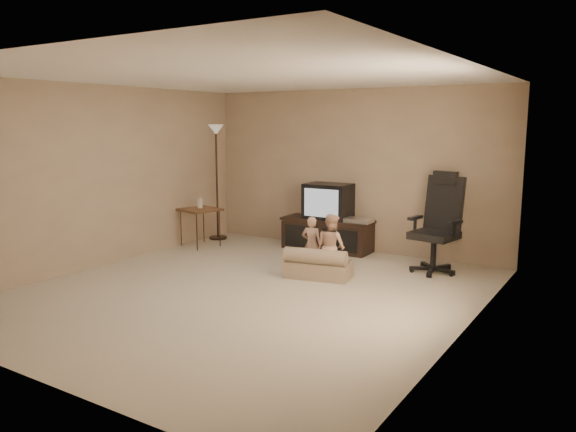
# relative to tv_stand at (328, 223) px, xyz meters

# --- Properties ---
(floor) EXTENTS (5.50, 5.50, 0.00)m
(floor) POSITION_rel_tv_stand_xyz_m (0.28, -2.49, -0.44)
(floor) COLOR beige
(floor) RESTS_ON ground
(room_shell) EXTENTS (5.50, 5.50, 5.50)m
(room_shell) POSITION_rel_tv_stand_xyz_m (0.28, -2.49, 1.08)
(room_shell) COLOR white
(room_shell) RESTS_ON floor
(tv_stand) EXTENTS (1.48, 0.58, 1.05)m
(tv_stand) POSITION_rel_tv_stand_xyz_m (0.00, 0.00, 0.00)
(tv_stand) COLOR black
(tv_stand) RESTS_ON floor
(office_chair) EXTENTS (0.71, 0.74, 1.35)m
(office_chair) POSITION_rel_tv_stand_xyz_m (1.86, -0.38, 0.05)
(office_chair) COLOR black
(office_chair) RESTS_ON floor
(side_table) EXTENTS (0.68, 0.68, 0.84)m
(side_table) POSITION_rel_tv_stand_xyz_m (-1.88, -0.87, 0.16)
(side_table) COLOR brown
(side_table) RESTS_ON floor
(floor_lamp) EXTENTS (0.30, 0.30, 1.96)m
(floor_lamp) POSITION_rel_tv_stand_xyz_m (-2.02, -0.25, 0.99)
(floor_lamp) COLOR black
(floor_lamp) RESTS_ON floor
(child_sofa) EXTENTS (0.90, 0.62, 0.40)m
(child_sofa) POSITION_rel_tv_stand_xyz_m (0.66, -1.51, -0.27)
(child_sofa) COLOR gray
(child_sofa) RESTS_ON floor
(toddler_left) EXTENTS (0.31, 0.26, 0.75)m
(toddler_left) POSITION_rel_tv_stand_xyz_m (0.43, -1.27, -0.06)
(toddler_left) COLOR #DEAA8A
(toddler_left) RESTS_ON floor
(toddler_right) EXTENTS (0.46, 0.36, 0.84)m
(toddler_right) POSITION_rel_tv_stand_xyz_m (0.81, -1.41, -0.02)
(toddler_right) COLOR #DEAA8A
(toddler_right) RESTS_ON floor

